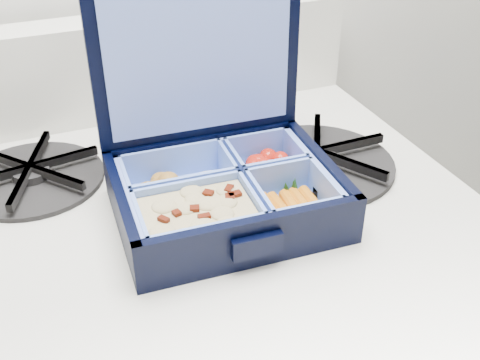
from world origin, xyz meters
name	(u,v)px	position (x,y,z in m)	size (l,w,h in m)	color
bento_box	(226,195)	(-0.41, 1.69, 0.83)	(0.21, 0.17, 0.05)	black
burner_grate	(316,156)	(-0.28, 1.74, 0.82)	(0.18, 0.18, 0.03)	black
burner_grate_rear	(31,174)	(-0.58, 1.83, 0.82)	(0.15, 0.15, 0.02)	black
fork	(240,148)	(-0.35, 1.80, 0.81)	(0.02, 0.17, 0.01)	silver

